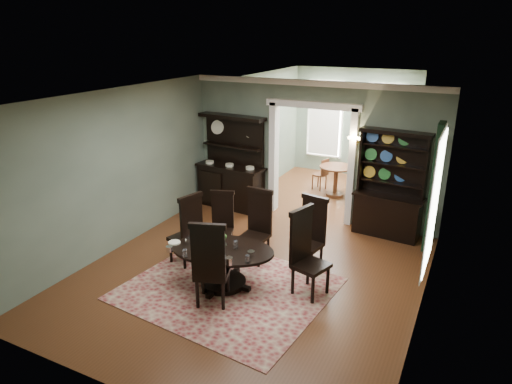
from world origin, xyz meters
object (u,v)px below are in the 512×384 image
parlor_table (336,176)px  sideboard (231,176)px  dining_table (223,260)px  welsh_dresser (389,198)px

parlor_table → sideboard: bearing=-137.6°
dining_table → sideboard: 3.59m
dining_table → parlor_table: 5.01m
sideboard → parlor_table: bearing=47.7°
dining_table → parlor_table: (0.35, 5.00, 0.04)m
dining_table → sideboard: size_ratio=0.86×
parlor_table → welsh_dresser: bearing=-47.6°
sideboard → parlor_table: sideboard is taller
welsh_dresser → dining_table: bearing=-116.4°
dining_table → welsh_dresser: 3.79m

